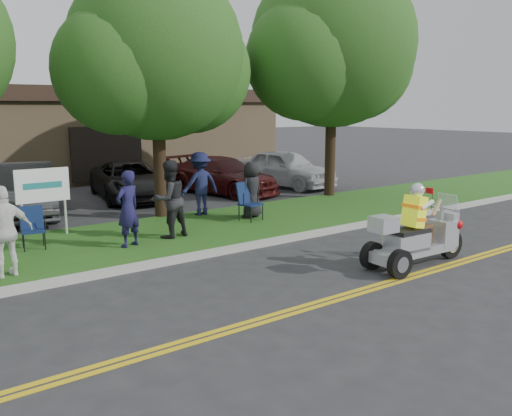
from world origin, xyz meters
TOP-DOWN VIEW (x-y plane):
  - ground at (0.00, 0.00)m, footprint 120.00×120.00m
  - centerline_near at (0.00, -0.58)m, footprint 60.00×0.10m
  - centerline_far at (0.00, -0.42)m, footprint 60.00×0.10m
  - curb at (0.00, 3.05)m, footprint 60.00×0.25m
  - grass_verge at (0.00, 5.20)m, footprint 60.00×4.00m
  - commercial_building at (2.00, 18.98)m, footprint 18.00×8.20m
  - tree_mid at (0.55, 7.23)m, footprint 5.88×4.80m
  - tree_right at (7.06, 7.03)m, footprint 6.86×5.60m
  - business_sign at (-2.90, 6.60)m, footprint 1.25×0.06m
  - trike_scooter at (2.44, -0.11)m, footprint 2.62×0.89m
  - lawn_chair_a at (2.14, 5.24)m, footprint 0.66×0.68m
  - lawn_chair_b at (-3.43, 5.65)m, footprint 0.57×0.58m
  - spectator_adult_left at (-1.68, 4.50)m, footprint 0.73×0.60m
  - spectator_adult_mid at (-0.53, 4.72)m, footprint 0.99×0.83m
  - spectator_adult_right at (-4.37, 3.80)m, footprint 1.03×0.53m
  - spectator_chair_a at (1.49, 6.67)m, footprint 1.18×0.69m
  - spectator_chair_b at (2.44, 5.46)m, footprint 0.86×0.66m
  - parked_car_left at (-2.54, 9.92)m, footprint 2.66×4.97m
  - parked_car_mid at (1.26, 10.99)m, footprint 3.04×5.03m
  - parked_car_right at (4.50, 10.08)m, footprint 2.87×4.95m
  - parked_car_far_right at (7.47, 10.01)m, footprint 2.43×4.63m

SIDE VIEW (x-z plane):
  - ground at x=0.00m, z-range 0.00..0.00m
  - centerline_near at x=0.00m, z-range 0.00..0.01m
  - centerline_far at x=0.00m, z-range 0.00..0.01m
  - grass_verge at x=0.00m, z-range 0.01..0.11m
  - curb at x=0.00m, z-range 0.00..0.12m
  - trike_scooter at x=2.44m, z-range -0.26..1.46m
  - lawn_chair_b at x=-3.43m, z-range 0.16..1.09m
  - parked_car_mid at x=1.26m, z-range 0.00..1.31m
  - parked_car_right at x=4.50m, z-range 0.00..1.35m
  - lawn_chair_a at x=2.14m, z-range 0.17..1.22m
  - parked_car_far_right at x=7.47m, z-range 0.00..1.50m
  - parked_car_left at x=-2.54m, z-range 0.00..1.55m
  - spectator_chair_b at x=2.44m, z-range 0.10..1.68m
  - spectator_adult_right at x=-4.37m, z-range 0.10..1.79m
  - spectator_adult_left at x=-1.68m, z-range 0.10..1.82m
  - spectator_chair_a at x=1.49m, z-range 0.10..1.92m
  - spectator_adult_mid at x=-0.53m, z-range 0.10..1.95m
  - business_sign at x=-2.90m, z-range 0.38..2.13m
  - commercial_building at x=2.00m, z-range 0.01..4.01m
  - tree_mid at x=0.55m, z-range 0.91..7.96m
  - tree_right at x=7.06m, z-range 0.99..9.06m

